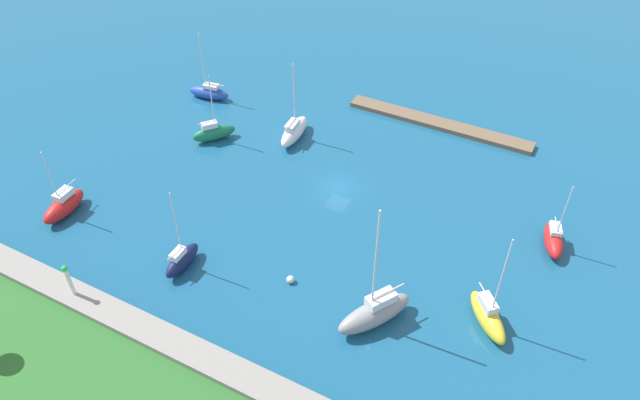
{
  "coord_description": "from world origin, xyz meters",
  "views": [
    {
      "loc": [
        -23.08,
        48.53,
        44.79
      ],
      "look_at": [
        0.0,
        4.49,
        1.5
      ],
      "focal_mm": 33.51,
      "sensor_mm": 36.0,
      "label": 1
    }
  ],
  "objects": [
    {
      "name": "mooring_buoy_white",
      "position": [
        -2.36,
        15.28,
        0.39
      ],
      "size": [
        0.78,
        0.78,
        0.78
      ],
      "primitive_type": "sphere",
      "color": "white",
      "rests_on": "water"
    },
    {
      "name": "sailboat_navy_by_breakwater",
      "position": [
        8.24,
        18.57,
        1.11
      ],
      "size": [
        1.57,
        4.96,
        9.67
      ],
      "rotation": [
        0.0,
        0.0,
        4.73
      ],
      "color": "#141E4C",
      "rests_on": "water"
    },
    {
      "name": "sailboat_green_west_end",
      "position": [
        18.43,
        -1.26,
        1.13
      ],
      "size": [
        4.73,
        5.32,
        9.15
      ],
      "rotation": [
        0.0,
        0.0,
        4.03
      ],
      "color": "#19724C",
      "rests_on": "water"
    },
    {
      "name": "breakwater",
      "position": [
        0.0,
        26.97,
        0.74
      ],
      "size": [
        69.55,
        2.78,
        1.48
      ],
      "primitive_type": "cube",
      "color": "gray",
      "rests_on": "ground"
    },
    {
      "name": "sailboat_red_lone_south",
      "position": [
        -24.14,
        -1.73,
        1.05
      ],
      "size": [
        3.34,
        5.62,
        8.39
      ],
      "rotation": [
        0.0,
        0.0,
        1.88
      ],
      "color": "red",
      "rests_on": "water"
    },
    {
      "name": "sailboat_yellow_near_pier",
      "position": [
        -20.83,
        11.29,
        1.18
      ],
      "size": [
        5.39,
        5.76,
        11.27
      ],
      "rotation": [
        0.0,
        0.0,
        2.29
      ],
      "color": "yellow",
      "rests_on": "water"
    },
    {
      "name": "sailboat_blue_inner_mooring",
      "position": [
        24.99,
        -9.35,
        0.97
      ],
      "size": [
        6.21,
        2.84,
        9.83
      ],
      "rotation": [
        0.0,
        0.0,
        0.17
      ],
      "color": "#2347B2",
      "rests_on": "water"
    },
    {
      "name": "sailboat_gray_east_end",
      "position": [
        -11.61,
        15.87,
        1.41
      ],
      "size": [
        5.97,
        7.74,
        14.1
      ],
      "rotation": [
        0.0,
        0.0,
        1.02
      ],
      "color": "gray",
      "rests_on": "water"
    },
    {
      "name": "sailboat_red_center_basin",
      "position": [
        24.81,
        18.08,
        1.17
      ],
      "size": [
        2.41,
        5.94,
        8.67
      ],
      "rotation": [
        0.0,
        0.0,
        1.63
      ],
      "color": "red",
      "rests_on": "water"
    },
    {
      "name": "water",
      "position": [
        0.0,
        0.0,
        0.0
      ],
      "size": [
        160.0,
        160.0,
        0.0
      ],
      "primitive_type": "plane",
      "color": "#19567F",
      "rests_on": "ground"
    },
    {
      "name": "pier_dock",
      "position": [
        -6.2,
        -17.81,
        0.31
      ],
      "size": [
        25.0,
        2.41,
        0.63
      ],
      "primitive_type": "cube",
      "color": "brown",
      "rests_on": "ground"
    },
    {
      "name": "harbor_beacon",
      "position": [
        14.21,
        26.97,
        3.63
      ],
      "size": [
        0.56,
        0.56,
        3.73
      ],
      "color": "silver",
      "rests_on": "breakwater"
    },
    {
      "name": "sailboat_white_mid_basin",
      "position": [
        9.39,
        -6.26,
        1.2
      ],
      "size": [
        2.58,
        6.93,
        10.53
      ],
      "rotation": [
        0.0,
        0.0,
        4.8
      ],
      "color": "white",
      "rests_on": "water"
    }
  ]
}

